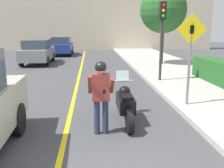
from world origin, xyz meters
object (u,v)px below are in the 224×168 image
(traffic_light, at_px, (162,26))
(parked_car_blue, at_px, (62,46))
(street_tree, at_px, (163,10))
(parked_car_grey, at_px, (38,52))
(person_biker, at_px, (101,90))
(crossing_sign, at_px, (190,51))
(motorcycle, at_px, (125,103))

(traffic_light, bearing_deg, parked_car_blue, 114.63)
(traffic_light, bearing_deg, street_tree, 73.77)
(traffic_light, height_order, street_tree, street_tree)
(traffic_light, relative_size, parked_car_grey, 0.81)
(person_biker, bearing_deg, traffic_light, 61.48)
(person_biker, xyz_separation_m, crossing_sign, (2.74, 1.66, 0.72))
(crossing_sign, bearing_deg, traffic_light, 87.44)
(parked_car_grey, bearing_deg, street_tree, -11.47)
(person_biker, xyz_separation_m, parked_car_grey, (-3.92, 12.29, -0.22))
(crossing_sign, bearing_deg, street_tree, 79.27)
(motorcycle, distance_m, person_biker, 1.18)
(traffic_light, relative_size, parked_car_blue, 0.81)
(motorcycle, relative_size, street_tree, 0.45)
(traffic_light, distance_m, parked_car_grey, 9.88)
(street_tree, relative_size, parked_car_grey, 1.17)
(person_biker, relative_size, street_tree, 0.35)
(motorcycle, distance_m, traffic_light, 5.47)
(parked_car_blue, bearing_deg, motorcycle, -78.31)
(person_biker, relative_size, crossing_sign, 0.64)
(traffic_light, xyz_separation_m, parked_car_blue, (-5.78, 12.61, -1.69))
(street_tree, bearing_deg, parked_car_blue, 134.77)
(parked_car_grey, distance_m, parked_car_blue, 5.77)
(person_biker, height_order, traffic_light, traffic_light)
(parked_car_grey, bearing_deg, motorcycle, -68.20)
(person_biker, distance_m, street_tree, 11.75)
(person_biker, height_order, parked_car_grey, person_biker)
(person_biker, distance_m, parked_car_grey, 12.90)
(person_biker, height_order, parked_car_blue, person_biker)
(parked_car_grey, bearing_deg, person_biker, -72.29)
(motorcycle, distance_m, parked_car_grey, 12.39)
(person_biker, height_order, crossing_sign, crossing_sign)
(motorcycle, bearing_deg, street_tree, 69.05)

